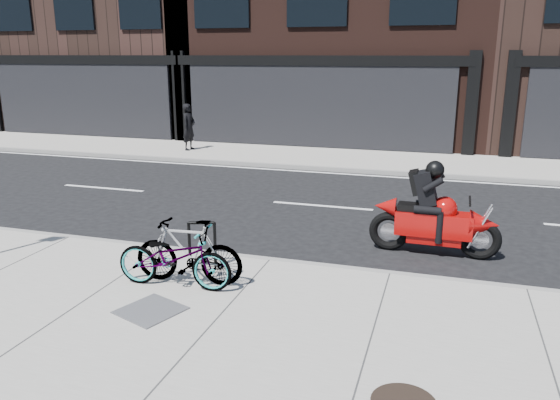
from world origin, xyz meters
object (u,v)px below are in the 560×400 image
(pedestrian, at_px, (189,127))
(bike_rack, at_px, (202,240))
(bicycle_front, at_px, (174,257))
(motorcycle, at_px, (440,218))
(bicycle_rear, at_px, (188,251))
(utility_grate, at_px, (151,310))

(pedestrian, bearing_deg, bike_rack, -145.64)
(bicycle_front, distance_m, motorcycle, 4.69)
(bike_rack, bearing_deg, motorcycle, 29.43)
(pedestrian, bearing_deg, bicycle_front, -147.70)
(bike_rack, xyz_separation_m, bicycle_rear, (0.08, -0.65, 0.05))
(bicycle_rear, relative_size, pedestrian, 1.02)
(pedestrian, bearing_deg, bicycle_rear, -146.71)
(bicycle_front, height_order, utility_grate, bicycle_front)
(pedestrian, relative_size, utility_grate, 2.20)
(utility_grate, bearing_deg, bicycle_rear, 85.12)
(bike_rack, xyz_separation_m, motorcycle, (3.64, 2.05, 0.11))
(bike_rack, relative_size, pedestrian, 0.47)
(utility_grate, bearing_deg, bicycle_front, 93.33)
(motorcycle, distance_m, pedestrian, 11.98)
(pedestrian, bearing_deg, utility_grate, -149.05)
(bicycle_rear, xyz_separation_m, pedestrian, (-5.30, 10.76, 0.32))
(pedestrian, xyz_separation_m, utility_grate, (5.21, -11.77, -0.82))
(bicycle_front, bearing_deg, utility_grate, 179.89)
(bicycle_front, bearing_deg, motorcycle, -55.31)
(bike_rack, height_order, pedestrian, pedestrian)
(motorcycle, height_order, utility_grate, motorcycle)
(motorcycle, xyz_separation_m, utility_grate, (-3.65, -3.71, -0.56))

